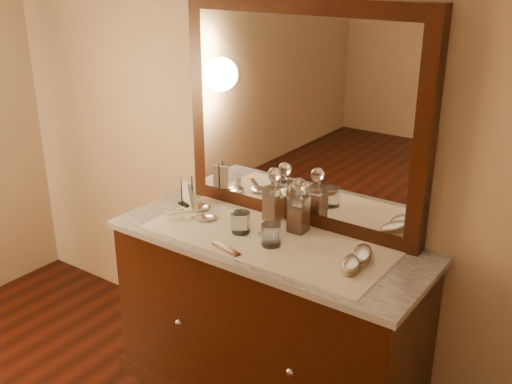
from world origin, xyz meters
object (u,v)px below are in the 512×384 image
mirror_frame (301,116)px  decanter_right (299,211)px  dresser_cabinet (268,323)px  comb (226,249)px  napkin_rack (187,194)px  decanter_left (274,201)px  brush_near (351,265)px  pin_dish (266,236)px  hand_mirror_outer (196,208)px  brush_far (363,255)px  hand_mirror_inner (201,218)px

mirror_frame → decanter_right: size_ratio=4.70×
dresser_cabinet → comb: bearing=-111.7°
napkin_rack → decanter_left: bearing=11.3°
mirror_frame → brush_near: size_ratio=7.07×
napkin_rack → decanter_right: decanter_right is taller
comb → brush_near: 0.53m
napkin_rack → decanter_left: decanter_left is taller
pin_dish → brush_near: size_ratio=0.45×
dresser_cabinet → hand_mirror_outer: size_ratio=6.33×
pin_dish → brush_near: 0.44m
dresser_cabinet → pin_dish: pin_dish is taller
dresser_cabinet → decanter_right: decanter_right is taller
comb → brush_far: bearing=39.9°
dresser_cabinet → hand_mirror_inner: (-0.37, -0.03, 0.45)m
decanter_left → decanter_right: decanter_left is taller
mirror_frame → pin_dish: size_ratio=15.71×
hand_mirror_outer → comb: bearing=-33.0°
brush_near → decanter_left: bearing=157.2°
decanter_left → dresser_cabinet: bearing=-63.0°
dresser_cabinet → brush_far: 0.63m
napkin_rack → hand_mirror_outer: napkin_rack is taller
dresser_cabinet → comb: comb is taller
dresser_cabinet → brush_near: bearing=-7.1°
dresser_cabinet → hand_mirror_outer: hand_mirror_outer is taller
dresser_cabinet → decanter_left: decanter_left is taller
pin_dish → decanter_left: bearing=112.8°
comb → napkin_rack: bearing=162.9°
pin_dish → brush_far: bearing=6.5°
decanter_right → comb: bearing=-114.9°
dresser_cabinet → brush_far: bearing=5.9°
comb → decanter_left: decanter_left is taller
comb → brush_near: bearing=30.4°
brush_near → hand_mirror_outer: size_ratio=0.77×
dresser_cabinet → pin_dish: 0.45m
mirror_frame → decanter_right: bearing=-59.1°
decanter_right → hand_mirror_outer: decanter_right is taller
mirror_frame → pin_dish: 0.55m
comb → decanter_left: size_ratio=0.62×
decanter_right → hand_mirror_inner: bearing=-160.8°
decanter_left → hand_mirror_inner: bearing=-146.4°
napkin_rack → brush_far: napkin_rack is taller
decanter_right → hand_mirror_inner: (-0.44, -0.15, -0.09)m
comb → brush_far: brush_far is taller
brush_near → pin_dish: bearing=173.8°
brush_near → brush_far: size_ratio=0.94×
decanter_right → napkin_rack: bearing=-174.9°
brush_near → brush_far: bearing=89.8°
decanter_left → hand_mirror_outer: size_ratio=1.18×
decanter_right → decanter_left: bearing=166.7°
brush_far → hand_mirror_inner: size_ratio=0.90×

